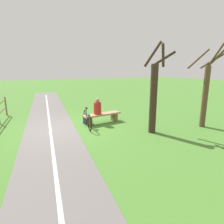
{
  "coord_description": "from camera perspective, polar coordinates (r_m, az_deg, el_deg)",
  "views": [
    {
      "loc": [
        1.69,
        8.36,
        2.66
      ],
      "look_at": [
        -1.29,
        2.01,
        1.04
      ],
      "focal_mm": 30.45,
      "sensor_mm": 36.0,
      "label": 1
    }
  ],
  "objects": [
    {
      "name": "ground_plane",
      "position": [
        8.94,
        -13.13,
        -4.68
      ],
      "size": [
        80.0,
        80.0,
        0.0
      ],
      "primitive_type": "plane",
      "color": "#477A2D"
    },
    {
      "name": "paved_path",
      "position": [
        5.13,
        -16.39,
        -18.7
      ],
      "size": [
        5.65,
        36.04,
        0.02
      ],
      "primitive_type": "cube",
      "rotation": [
        0.0,
        0.0,
        -0.1
      ],
      "color": "#66605E",
      "rests_on": "ground_plane"
    },
    {
      "name": "path_centre_line",
      "position": [
        5.13,
        -16.39,
        -18.6
      ],
      "size": [
        3.21,
        31.86,
        0.0
      ],
      "primitive_type": "cube",
      "rotation": [
        0.0,
        0.0,
        -0.1
      ],
      "color": "silver",
      "rests_on": "paved_path"
    },
    {
      "name": "bench",
      "position": [
        9.43,
        -3.0,
        -1.28
      ],
      "size": [
        2.0,
        0.76,
        0.48
      ],
      "rotation": [
        0.0,
        0.0,
        0.15
      ],
      "color": "#A88456",
      "rests_on": "ground_plane"
    },
    {
      "name": "person_seated",
      "position": [
        9.2,
        -4.4,
        1.38
      ],
      "size": [
        0.41,
        0.41,
        0.79
      ],
      "rotation": [
        0.0,
        0.0,
        0.15
      ],
      "color": "#B2231E",
      "rests_on": "bench"
    },
    {
      "name": "bicycle",
      "position": [
        8.73,
        -7.42,
        -2.23
      ],
      "size": [
        0.26,
        1.74,
        0.91
      ],
      "rotation": [
        0.0,
        0.0,
        1.45
      ],
      "color": "black",
      "rests_on": "ground_plane"
    },
    {
      "name": "backpack",
      "position": [
        9.42,
        -7.62,
        -2.08
      ],
      "size": [
        0.37,
        0.33,
        0.46
      ],
      "rotation": [
        0.0,
        0.0,
        3.49
      ],
      "color": "navy",
      "rests_on": "ground_plane"
    },
    {
      "name": "tree_mid_field",
      "position": [
        7.99,
        12.51,
        5.31
      ],
      "size": [
        0.99,
        1.2,
        3.74
      ],
      "color": "#38281E",
      "rests_on": "ground_plane"
    },
    {
      "name": "tree_by_path",
      "position": [
        9.61,
        26.34,
        5.88
      ],
      "size": [
        1.22,
        1.12,
        3.72
      ],
      "color": "brown",
      "rests_on": "ground_plane"
    }
  ]
}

